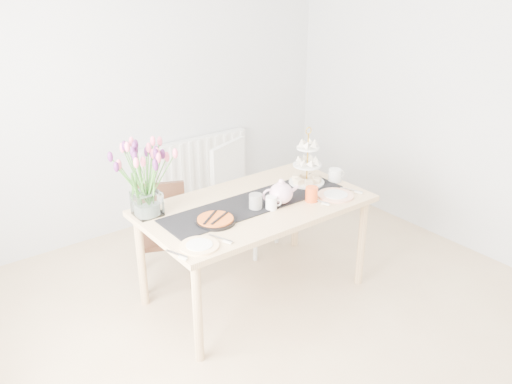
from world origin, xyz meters
TOP-DOWN VIEW (x-y plane):
  - room_shell at (0.00, 0.00)m, footprint 4.50×4.50m
  - radiator at (0.50, 2.19)m, footprint 1.20×0.08m
  - dining_table at (0.10, 0.67)m, footprint 1.60×0.90m
  - chair_brown at (-0.31, 1.30)m, footprint 0.51×0.51m
  - chair_white at (0.46, 1.36)m, footprint 0.58×0.58m
  - table_runner at (0.10, 0.67)m, footprint 1.40×0.35m
  - tulip_vase at (-0.59, 0.96)m, footprint 0.62×0.62m
  - cake_stand at (0.63, 0.71)m, footprint 0.27×0.27m
  - teapot at (0.23, 0.55)m, footprint 0.32×0.28m
  - cream_jug at (0.83, 0.62)m, footprint 0.12×0.12m
  - tart_tin at (-0.29, 0.58)m, footprint 0.27×0.27m
  - mug_grey at (0.04, 0.59)m, footprint 0.12×0.12m
  - mug_white at (0.13, 0.52)m, footprint 0.11×0.11m
  - mug_orange at (0.44, 0.45)m, footprint 0.12×0.12m
  - plate_left at (-0.55, 0.37)m, footprint 0.31×0.31m
  - plate_right at (0.64, 0.41)m, footprint 0.34×0.34m

SIDE VIEW (x-z plane):
  - chair_brown at x=-0.31m, z-range 0.06..0.81m
  - radiator at x=0.50m, z-range 0.15..0.75m
  - chair_white at x=0.46m, z-range 0.08..0.99m
  - dining_table at x=0.10m, z-range 0.30..1.05m
  - table_runner at x=0.10m, z-range 0.75..0.76m
  - plate_left at x=-0.55m, z-range 0.75..0.76m
  - plate_right at x=0.64m, z-range 0.75..0.76m
  - tart_tin at x=-0.29m, z-range 0.75..0.78m
  - mug_white at x=0.13m, z-range 0.75..0.84m
  - cream_jug at x=0.83m, z-range 0.75..0.85m
  - mug_orange at x=0.44m, z-range 0.75..0.86m
  - mug_grey at x=0.04m, z-range 0.75..0.86m
  - teapot at x=0.23m, z-range 0.75..0.92m
  - cake_stand at x=0.63m, z-range 0.67..1.06m
  - tulip_vase at x=-0.59m, z-range 0.83..1.35m
  - room_shell at x=0.00m, z-range -0.95..3.55m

